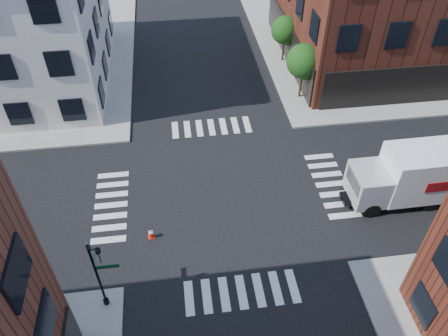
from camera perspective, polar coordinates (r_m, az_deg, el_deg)
The scene contains 7 objects.
ground at distance 27.55m, azimuth -0.04°, elevation -3.47°, with size 120.00×120.00×0.00m, color black.
sidewalk_ne at distance 50.36m, azimuth 21.93°, elevation 16.63°, with size 30.00×30.00×0.15m, color gray.
tree_near at distance 34.85m, azimuth 10.47°, elevation 13.35°, with size 2.69×2.69×4.49m.
tree_far at distance 40.08m, azimuth 8.06°, elevation 17.24°, with size 2.43×2.43×4.07m.
signal_pole at distance 21.39m, azimuth -16.13°, elevation -12.60°, with size 1.29×1.24×4.60m.
box_truck at distance 28.54m, azimuth 24.37°, elevation -0.79°, with size 8.37×2.68×3.77m.
traffic_cone at distance 25.42m, azimuth -9.53°, elevation -8.44°, with size 0.41×0.41×0.66m.
Camera 1 is at (-2.50, -18.89, 19.91)m, focal length 35.00 mm.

